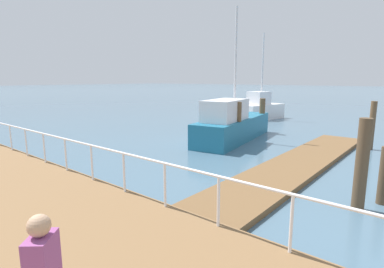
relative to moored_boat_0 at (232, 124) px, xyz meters
The scene contains 10 objects.
ground_plane 10.00m from the moored_boat_0, 127.79° to the left, with size 300.00×300.00×0.00m, color slate.
floating_dock 5.50m from the moored_boat_0, 120.74° to the right, with size 13.64×2.00×0.18m, color brown.
boardwalk_railing 9.58m from the moored_boat_0, 165.06° to the right, with size 0.06×30.10×1.08m.
dock_piling_0 1.32m from the moored_boat_0, 133.43° to the right, with size 0.25×0.25×2.22m, color brown.
dock_piling_1 6.72m from the moored_boat_0, 69.20° to the right, with size 0.27×0.27×2.32m, color brown.
dock_piling_2 3.26m from the moored_boat_0, ahead, with size 0.34×0.34×2.16m, color brown.
dock_piling_3 9.08m from the moored_boat_0, 121.38° to the right, with size 0.27×0.27×1.59m, color brown.
dock_piling_4 9.21m from the moored_boat_0, 127.22° to the right, with size 0.31×0.31×2.40m, color brown.
moored_boat_0 is the anchor object (origin of this frame).
moored_boat_2 9.81m from the moored_boat_0, 18.05° to the left, with size 4.41×2.64×7.01m.
Camera 1 is at (-7.92, 3.42, 3.36)m, focal length 28.35 mm.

